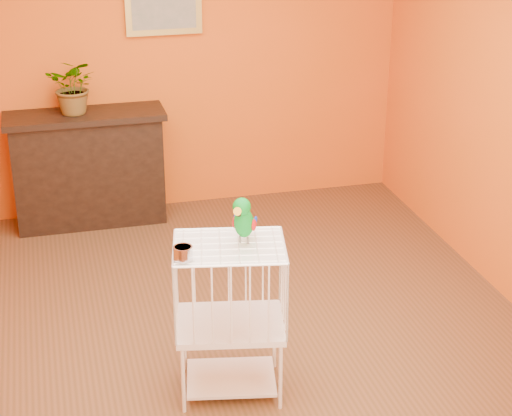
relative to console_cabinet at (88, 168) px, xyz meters
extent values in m
plane|color=brown|center=(0.71, -2.03, -0.48)|extent=(4.50, 4.50, 0.00)
plane|color=#E35C15|center=(0.71, 0.22, 0.82)|extent=(4.00, 0.00, 4.00)
plane|color=#E35C15|center=(0.71, -4.28, 0.82)|extent=(4.00, 0.00, 4.00)
cube|color=black|center=(0.00, 0.00, -0.03)|extent=(1.20, 0.40, 0.90)
cube|color=black|center=(0.00, 0.00, 0.45)|extent=(1.28, 0.46, 0.05)
cube|color=black|center=(0.00, -0.18, -0.03)|extent=(0.84, 0.02, 0.45)
cube|color=maroon|center=(-0.25, -0.05, -0.13)|extent=(0.05, 0.18, 0.28)
cube|color=#3B4A25|center=(-0.17, -0.05, -0.13)|extent=(0.05, 0.18, 0.28)
cube|color=maroon|center=(-0.08, -0.05, -0.13)|extent=(0.05, 0.18, 0.28)
cube|color=#3B4A25|center=(0.02, -0.05, -0.13)|extent=(0.05, 0.18, 0.28)
cube|color=maroon|center=(0.12, -0.05, -0.13)|extent=(0.05, 0.18, 0.28)
imported|color=#26722D|center=(-0.05, 0.04, 0.65)|extent=(0.54, 0.56, 0.35)
cube|color=gold|center=(0.71, 0.19, 1.27)|extent=(0.62, 0.03, 0.50)
cube|color=gray|center=(0.71, 0.18, 1.27)|extent=(0.52, 0.01, 0.40)
cube|color=white|center=(0.60, -2.63, -0.40)|extent=(0.58, 0.48, 0.02)
cube|color=white|center=(0.60, -2.63, -0.04)|extent=(0.68, 0.57, 0.04)
cube|color=white|center=(0.60, -2.63, 0.45)|extent=(0.68, 0.57, 0.01)
cylinder|color=white|center=(0.29, -2.78, -0.27)|extent=(0.02, 0.02, 0.42)
cylinder|color=white|center=(0.82, -2.88, -0.27)|extent=(0.02, 0.02, 0.42)
cylinder|color=white|center=(0.37, -2.37, -0.27)|extent=(0.02, 0.02, 0.42)
cylinder|color=white|center=(0.90, -2.47, -0.27)|extent=(0.02, 0.02, 0.42)
cylinder|color=silver|center=(0.32, -2.74, 0.49)|extent=(0.10, 0.10, 0.07)
cylinder|color=#59544C|center=(0.66, -2.60, 0.47)|extent=(0.01, 0.01, 0.04)
cylinder|color=#59544C|center=(0.70, -2.62, 0.47)|extent=(0.01, 0.01, 0.04)
ellipsoid|color=#04881F|center=(0.68, -2.61, 0.57)|extent=(0.17, 0.19, 0.20)
ellipsoid|color=#04881F|center=(0.66, -2.64, 0.68)|extent=(0.14, 0.14, 0.10)
cone|color=orange|center=(0.64, -2.68, 0.67)|extent=(0.07, 0.08, 0.06)
cone|color=black|center=(0.65, -2.67, 0.65)|extent=(0.03, 0.03, 0.03)
sphere|color=black|center=(0.63, -2.63, 0.69)|extent=(0.01, 0.01, 0.01)
sphere|color=black|center=(0.68, -2.67, 0.69)|extent=(0.01, 0.01, 0.01)
ellipsoid|color=#A50C0C|center=(0.64, -2.58, 0.57)|extent=(0.05, 0.06, 0.07)
ellipsoid|color=navy|center=(0.73, -2.64, 0.57)|extent=(0.05, 0.06, 0.07)
cone|color=#04881F|center=(0.72, -2.56, 0.51)|extent=(0.13, 0.15, 0.11)
camera|label=1|loc=(-0.31, -6.71, 2.47)|focal=60.00mm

